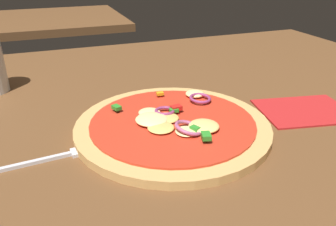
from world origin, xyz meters
name	(u,v)px	position (x,y,z in m)	size (l,w,h in m)	color
dining_table	(155,139)	(0.00, 0.00, 0.01)	(1.38, 1.09, 0.03)	brown
pizza	(173,125)	(0.03, -0.01, 0.04)	(0.30, 0.30, 0.03)	tan
fork	(46,159)	(-0.16, -0.03, 0.03)	(0.19, 0.03, 0.01)	silver
napkin	(305,111)	(0.26, -0.02, 0.03)	(0.17, 0.14, 0.00)	#B21E1E
background_table	(20,22)	(-0.21, 1.10, 0.01)	(0.83, 0.54, 0.03)	brown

